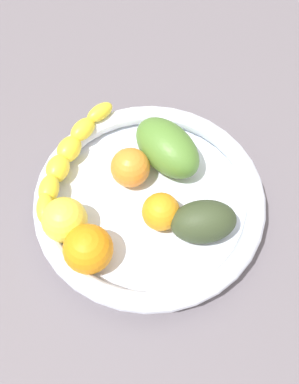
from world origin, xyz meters
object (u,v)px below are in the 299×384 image
orange_front (130,168)px  orange_mid_right (88,249)px  orange_mid_left (161,212)px  banana_draped_left (67,158)px  fruit_bowl (150,201)px  apple_yellow (65,220)px  avocado_dark (203,222)px  mango_green (167,148)px

orange_front → orange_mid_right: 14.11cm
orange_mid_left → banana_draped_left: bearing=-121.0°
banana_draped_left → orange_mid_left: bearing=59.0°
orange_front → orange_mid_left: orange_front is taller
fruit_bowl → apple_yellow: apple_yellow is taller
orange_front → avocado_dark: bearing=50.8°
orange_front → orange_mid_left: 8.50cm
orange_front → fruit_bowl: bearing=35.9°
orange_mid_left → mango_green: bearing=175.9°
banana_draped_left → avocado_dark: size_ratio=2.41×
mango_green → orange_front: bearing=-57.6°
orange_mid_left → apple_yellow: apple_yellow is taller
orange_front → mango_green: 6.45cm
orange_mid_right → apple_yellow: size_ratio=1.05×
fruit_bowl → orange_mid_right: orange_mid_right is taller
fruit_bowl → banana_draped_left: banana_draped_left is taller
fruit_bowl → banana_draped_left: bearing=-114.0°
avocado_dark → fruit_bowl: bearing=-120.7°
avocado_dark → apple_yellow: bearing=-88.9°
fruit_bowl → orange_front: bearing=-144.1°
orange_front → avocado_dark: (8.61, 10.56, 0.04)cm
banana_draped_left → apple_yellow: apple_yellow is taller
fruit_bowl → orange_front: size_ratio=5.70×
orange_front → banana_draped_left: bearing=-99.0°
mango_green → apple_yellow: bearing=-48.4°
banana_draped_left → avocado_dark: bearing=63.4°
orange_front → avocado_dark: avocado_dark is taller
orange_mid_left → apple_yellow: 13.42cm
banana_draped_left → mango_green: (-1.93, 15.10, 0.59)cm
banana_draped_left → apple_yellow: (10.51, 1.07, 0.35)cm
banana_draped_left → orange_mid_left: 16.73cm
orange_mid_left → mango_green: (-10.54, 0.75, 0.71)cm
apple_yellow → mango_green: 18.75cm
fruit_bowl → orange_mid_left: (2.99, 1.70, 2.36)cm
orange_mid_right → apple_yellow: bearing=-138.8°
mango_green → avocado_dark: bearing=23.0°
banana_draped_left → mango_green: size_ratio=1.86×
fruit_bowl → apple_yellow: 12.87cm
banana_draped_left → orange_front: (1.52, 9.67, 0.13)cm
fruit_bowl → orange_mid_left: bearing=29.7°
apple_yellow → mango_green: (-12.44, 14.03, 0.24)cm
orange_mid_right → orange_mid_left: bearing=122.7°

